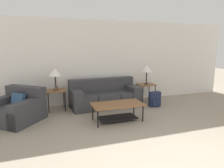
{
  "coord_description": "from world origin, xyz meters",
  "views": [
    {
      "loc": [
        -1.83,
        -1.35,
        1.78
      ],
      "look_at": [
        -0.15,
        3.63,
        0.8
      ],
      "focal_mm": 32.0,
      "sensor_mm": 36.0,
      "label": 1
    }
  ],
  "objects_px": {
    "side_table_right": "(146,86)",
    "table_lamp_left": "(55,72)",
    "armchair": "(17,110)",
    "coffee_table": "(117,108)",
    "couch": "(105,96)",
    "side_table_left": "(56,92)",
    "backpack": "(155,99)",
    "table_lamp_right": "(147,69)"
  },
  "relations": [
    {
      "from": "side_table_right",
      "to": "table_lamp_left",
      "type": "xyz_separation_m",
      "value": [
        -2.84,
        0.0,
        0.56
      ]
    },
    {
      "from": "armchair",
      "to": "side_table_right",
      "type": "bearing_deg",
      "value": 8.27
    },
    {
      "from": "coffee_table",
      "to": "side_table_right",
      "type": "relative_size",
      "value": 2.11
    },
    {
      "from": "side_table_right",
      "to": "couch",
      "type": "bearing_deg",
      "value": -178.47
    },
    {
      "from": "side_table_left",
      "to": "side_table_right",
      "type": "xyz_separation_m",
      "value": [
        2.84,
        0.0,
        0.0
      ]
    },
    {
      "from": "side_table_right",
      "to": "backpack",
      "type": "height_order",
      "value": "side_table_right"
    },
    {
      "from": "table_lamp_left",
      "to": "backpack",
      "type": "distance_m",
      "value": 3.01
    },
    {
      "from": "side_table_right",
      "to": "table_lamp_right",
      "type": "relative_size",
      "value": 0.94
    },
    {
      "from": "coffee_table",
      "to": "backpack",
      "type": "height_order",
      "value": "backpack"
    },
    {
      "from": "armchair",
      "to": "backpack",
      "type": "xyz_separation_m",
      "value": [
        3.8,
        -0.04,
        -0.06
      ]
    },
    {
      "from": "backpack",
      "to": "couch",
      "type": "bearing_deg",
      "value": 158.5
    },
    {
      "from": "side_table_left",
      "to": "side_table_right",
      "type": "distance_m",
      "value": 2.84
    },
    {
      "from": "side_table_left",
      "to": "table_lamp_right",
      "type": "xyz_separation_m",
      "value": [
        2.84,
        0.0,
        0.56
      ]
    },
    {
      "from": "side_table_right",
      "to": "table_lamp_left",
      "type": "distance_m",
      "value": 2.9
    },
    {
      "from": "armchair",
      "to": "side_table_left",
      "type": "xyz_separation_m",
      "value": [
        0.97,
        0.55,
        0.24
      ]
    },
    {
      "from": "armchair",
      "to": "side_table_left",
      "type": "height_order",
      "value": "armchair"
    },
    {
      "from": "side_table_right",
      "to": "table_lamp_left",
      "type": "height_order",
      "value": "table_lamp_left"
    },
    {
      "from": "armchair",
      "to": "table_lamp_left",
      "type": "relative_size",
      "value": 2.4
    },
    {
      "from": "backpack",
      "to": "side_table_left",
      "type": "bearing_deg",
      "value": 168.16
    },
    {
      "from": "side_table_right",
      "to": "table_lamp_right",
      "type": "bearing_deg",
      "value": 75.96
    },
    {
      "from": "coffee_table",
      "to": "table_lamp_left",
      "type": "relative_size",
      "value": 1.99
    },
    {
      "from": "couch",
      "to": "armchair",
      "type": "height_order",
      "value": "couch"
    },
    {
      "from": "armchair",
      "to": "table_lamp_left",
      "type": "bearing_deg",
      "value": 29.7
    },
    {
      "from": "backpack",
      "to": "armchair",
      "type": "bearing_deg",
      "value": 179.43
    },
    {
      "from": "backpack",
      "to": "coffee_table",
      "type": "bearing_deg",
      "value": -153.04
    },
    {
      "from": "couch",
      "to": "coffee_table",
      "type": "distance_m",
      "value": 1.31
    },
    {
      "from": "armchair",
      "to": "coffee_table",
      "type": "xyz_separation_m",
      "value": [
        2.32,
        -0.79,
        0.04
      ]
    },
    {
      "from": "armchair",
      "to": "side_table_right",
      "type": "height_order",
      "value": "armchair"
    },
    {
      "from": "couch",
      "to": "side_table_left",
      "type": "height_order",
      "value": "couch"
    },
    {
      "from": "side_table_left",
      "to": "backpack",
      "type": "xyz_separation_m",
      "value": [
        2.83,
        -0.59,
        -0.3
      ]
    },
    {
      "from": "armchair",
      "to": "table_lamp_left",
      "type": "height_order",
      "value": "table_lamp_left"
    },
    {
      "from": "table_lamp_right",
      "to": "side_table_right",
      "type": "bearing_deg",
      "value": -104.04
    },
    {
      "from": "table_lamp_right",
      "to": "coffee_table",
      "type": "bearing_deg",
      "value": -138.06
    },
    {
      "from": "table_lamp_left",
      "to": "side_table_right",
      "type": "bearing_deg",
      "value": -0.0
    },
    {
      "from": "couch",
      "to": "backpack",
      "type": "bearing_deg",
      "value": -21.5
    },
    {
      "from": "coffee_table",
      "to": "side_table_left",
      "type": "bearing_deg",
      "value": 135.15
    },
    {
      "from": "side_table_right",
      "to": "coffee_table",
      "type": "bearing_deg",
      "value": -138.06
    },
    {
      "from": "coffee_table",
      "to": "couch",
      "type": "bearing_deg",
      "value": 86.96
    },
    {
      "from": "armchair",
      "to": "table_lamp_right",
      "type": "xyz_separation_m",
      "value": [
        3.82,
        0.55,
        0.8
      ]
    },
    {
      "from": "couch",
      "to": "armchair",
      "type": "distance_m",
      "value": 2.45
    },
    {
      "from": "table_lamp_left",
      "to": "table_lamp_right",
      "type": "bearing_deg",
      "value": 0.0
    },
    {
      "from": "armchair",
      "to": "coffee_table",
      "type": "height_order",
      "value": "armchair"
    }
  ]
}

